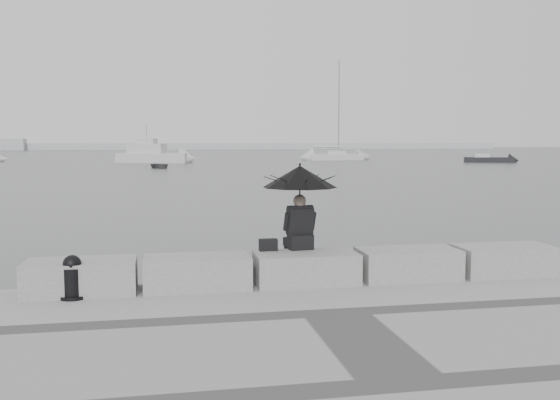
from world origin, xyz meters
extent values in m
plane|color=#45484A|center=(0.00, 0.00, 0.00)|extent=(360.00, 360.00, 0.00)
cube|color=slate|center=(-3.40, -0.45, 0.75)|extent=(1.60, 0.80, 0.50)
cube|color=slate|center=(-1.70, -0.45, 0.75)|extent=(1.60, 0.80, 0.50)
cube|color=slate|center=(0.00, -0.45, 0.75)|extent=(1.60, 0.80, 0.50)
cube|color=slate|center=(1.70, -0.45, 0.75)|extent=(1.60, 0.80, 0.50)
cube|color=slate|center=(3.40, -0.45, 0.75)|extent=(1.60, 0.80, 0.50)
sphere|color=#726056|center=(-0.02, -0.08, 1.78)|extent=(0.21, 0.21, 0.21)
cylinder|color=black|center=(-0.02, -0.09, 1.85)|extent=(0.02, 0.02, 1.00)
cone|color=black|center=(-0.02, -0.09, 2.17)|extent=(1.20, 1.20, 0.35)
sphere|color=black|center=(-0.02, -0.09, 2.37)|extent=(0.04, 0.04, 0.04)
cube|color=black|center=(-0.55, -0.16, 1.09)|extent=(0.29, 0.16, 0.18)
cylinder|color=black|center=(-3.48, -0.72, 0.53)|extent=(0.40, 0.40, 0.06)
cylinder|color=black|center=(-3.48, -0.72, 0.73)|extent=(0.32, 0.32, 0.45)
sphere|color=black|center=(-3.48, -0.72, 1.00)|extent=(0.26, 0.26, 0.26)
cube|color=#ADB0B3|center=(0.00, 155.00, 0.80)|extent=(180.00, 6.00, 1.60)
cube|color=silver|center=(20.09, 68.97, 0.35)|extent=(7.04, 2.56, 0.90)
cube|color=silver|center=(20.09, 68.97, 0.95)|extent=(2.48, 1.66, 0.50)
cylinder|color=gray|center=(20.09, 68.97, 6.80)|extent=(0.16, 0.16, 12.00)
cylinder|color=gray|center=(20.09, 68.97, 1.60)|extent=(3.93, 0.19, 0.10)
cube|color=silver|center=(-3.11, 64.48, 0.50)|extent=(8.79, 5.39, 1.20)
cube|color=silver|center=(-3.11, 64.48, 1.60)|extent=(4.66, 3.45, 1.20)
cube|color=silver|center=(-3.11, 64.48, 2.50)|extent=(2.49, 2.20, 0.60)
cylinder|color=gray|center=(-3.11, 64.48, 3.60)|extent=(0.08, 0.08, 1.60)
cube|color=black|center=(35.77, 57.90, 0.25)|extent=(5.80, 3.61, 0.70)
cube|color=silver|center=(35.77, 57.90, 0.75)|extent=(2.01, 1.75, 0.50)
imported|color=slate|center=(-2.39, 50.36, 0.27)|extent=(3.41, 2.52, 0.53)
camera|label=1|loc=(-2.20, -9.85, 2.78)|focal=40.00mm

